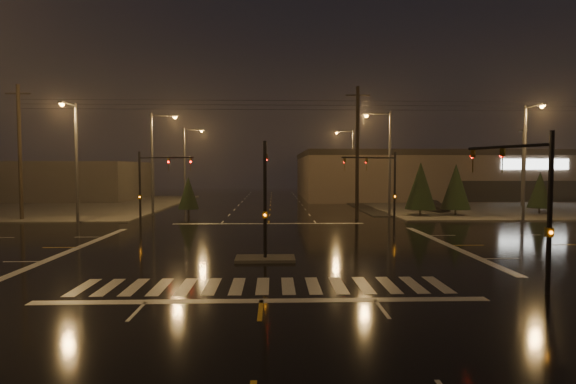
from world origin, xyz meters
name	(u,v)px	position (x,y,z in m)	size (l,w,h in m)	color
ground	(266,246)	(0.00, 0.00, 0.00)	(140.00, 140.00, 0.00)	black
sidewalk_ne	(504,204)	(30.00, 30.00, 0.06)	(36.00, 36.00, 0.12)	#45433D
sidewalk_nw	(29,205)	(-30.00, 30.00, 0.06)	(36.00, 36.00, 0.12)	#45433D
median_island	(265,259)	(0.00, -4.00, 0.07)	(3.00, 1.60, 0.15)	#45433D
crosswalk	(263,286)	(0.00, -9.00, 0.01)	(15.00, 2.60, 0.01)	beige
stop_bar_near	(261,301)	(0.00, -11.00, 0.01)	(16.00, 0.50, 0.01)	beige
stop_bar_far	(269,224)	(0.00, 11.00, 0.01)	(16.00, 0.50, 0.01)	beige
parking_lot	(552,205)	(35.00, 28.00, 0.04)	(50.00, 24.00, 0.08)	black
retail_building	(485,173)	(35.00, 45.99, 3.84)	(60.20, 28.30, 7.20)	brown
commercial_block	(38,181)	(-35.00, 42.00, 2.80)	(30.00, 18.00, 5.60)	#3E3A36
signal_mast_median	(265,185)	(0.00, -3.07, 3.75)	(0.25, 4.59, 6.00)	black
signal_mast_ne	(384,179)	(9.50, 10.14, 3.79)	(4.84, 1.86, 6.00)	black
signal_mast_nw	(151,179)	(-9.50, 10.14, 3.79)	(4.84, 1.86, 6.00)	black
signal_mast_se	(531,193)	(10.23, -9.75, 3.71)	(1.55, 3.87, 6.00)	black
streetlight_1	(155,157)	(-11.18, 18.00, 5.80)	(2.77, 0.32, 10.00)	#38383A
streetlight_2	(187,160)	(-11.18, 34.00, 5.80)	(2.77, 0.32, 10.00)	#38383A
streetlight_3	(387,156)	(11.18, 16.00, 5.80)	(2.77, 0.32, 10.00)	#38383A
streetlight_4	(351,160)	(11.18, 36.00, 5.80)	(2.77, 0.32, 10.00)	#38383A
streetlight_5	(75,154)	(-16.00, 11.18, 5.80)	(0.32, 2.77, 10.00)	#38383A
streetlight_6	(527,155)	(22.00, 11.18, 5.80)	(0.32, 2.77, 10.00)	#38383A
utility_pole_0	(20,151)	(-22.00, 14.00, 6.13)	(2.20, 0.32, 12.00)	black
utility_pole_1	(357,152)	(8.00, 14.00, 6.13)	(2.20, 0.32, 12.00)	black
conifer_0	(421,186)	(14.62, 16.40, 2.98)	(2.92, 2.92, 5.27)	black
conifer_1	(456,186)	(18.05, 16.35, 2.89)	(2.80, 2.80, 5.08)	black
conifer_2	(540,190)	(27.01, 17.43, 2.50)	(2.31, 2.31, 4.32)	black
conifer_3	(188,193)	(-7.86, 17.29, 2.27)	(2.01, 2.01, 3.84)	black
car_parked	(432,206)	(17.26, 20.48, 0.70)	(1.65, 4.11, 1.40)	black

